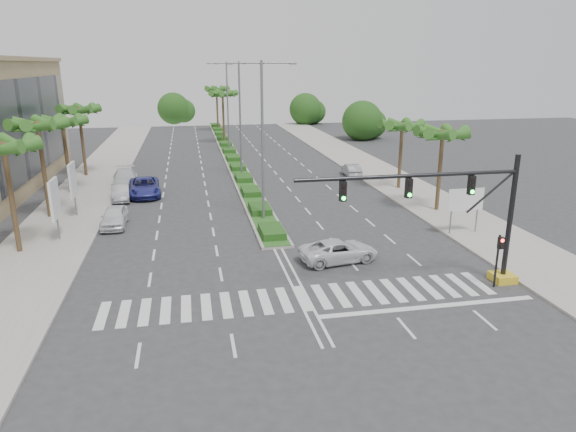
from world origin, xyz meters
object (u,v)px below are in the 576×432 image
(car_crossing, at_px, (339,251))
(car_right, at_px, (351,170))
(car_parked_a, at_px, (114,217))
(car_parked_d, at_px, (125,178))
(car_parked_b, at_px, (121,192))
(car_parked_c, at_px, (145,187))

(car_crossing, height_order, car_right, same)
(car_parked_a, xyz_separation_m, car_parked_d, (-0.63, 13.56, 0.07))
(car_parked_d, xyz_separation_m, car_crossing, (15.12, -23.61, -0.14))
(car_parked_b, xyz_separation_m, car_parked_c, (2.00, 1.25, 0.12))
(car_parked_a, distance_m, car_parked_b, 8.02)
(car_parked_d, bearing_deg, car_parked_c, -68.04)
(car_parked_d, relative_size, car_right, 1.38)
(car_parked_c, height_order, car_parked_d, car_parked_d)
(car_parked_c, height_order, car_right, car_parked_c)
(car_parked_b, distance_m, car_parked_c, 2.36)
(car_parked_d, bearing_deg, car_right, -4.34)
(car_parked_c, xyz_separation_m, car_right, (21.42, 4.53, -0.14))
(car_parked_c, bearing_deg, car_parked_b, -152.90)
(car_parked_a, xyz_separation_m, car_right, (22.97, 13.79, -0.07))
(car_parked_c, xyz_separation_m, car_parked_d, (-2.18, 4.30, 0.01))
(car_parked_b, xyz_separation_m, car_parked_d, (-0.18, 5.55, 0.13))
(car_parked_a, distance_m, car_parked_c, 9.39)
(car_parked_d, relative_size, car_crossing, 1.16)
(car_parked_a, relative_size, car_parked_d, 0.77)
(car_parked_b, height_order, car_parked_d, car_parked_d)
(car_parked_c, bearing_deg, car_parked_d, 111.98)
(car_parked_c, distance_m, car_right, 21.90)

